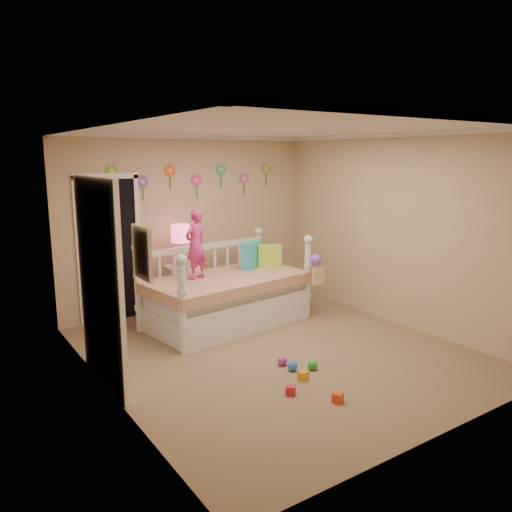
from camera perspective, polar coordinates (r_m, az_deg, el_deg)
floor at (r=6.10m, az=2.40°, el=-10.74°), size 4.00×4.50×0.01m
ceiling at (r=5.67m, az=2.62°, el=14.43°), size 4.00×4.50×0.01m
back_wall at (r=7.65m, az=-7.53°, el=3.75°), size 4.00×0.01×2.60m
left_wall at (r=4.86m, az=-16.89°, el=-0.92°), size 0.01×4.50×2.60m
right_wall at (r=7.10m, az=15.64°, el=2.85°), size 0.01×4.50×2.60m
crown_molding at (r=5.67m, az=2.61°, el=14.13°), size 4.00×4.50×0.06m
daybed at (r=6.89m, az=-3.39°, el=-2.86°), size 2.38×1.49×1.22m
pillow_turquoise at (r=7.31m, az=-0.56°, el=0.12°), size 0.41×0.31×0.39m
pillow_lime at (r=7.40m, az=1.51°, el=0.01°), size 0.38×0.24×0.33m
child at (r=6.67m, az=-6.88°, el=1.34°), size 0.40×0.33×0.94m
nightstand at (r=7.42m, az=-8.40°, el=-3.87°), size 0.46×0.36×0.73m
table_lamp at (r=7.26m, az=-8.57°, el=1.98°), size 0.27×0.27×0.60m
closet_doorway at (r=7.22m, az=-16.34°, el=0.82°), size 0.90×0.04×2.07m
flower_decals at (r=7.55m, az=-8.23°, el=8.51°), size 3.40×0.02×0.50m
mirror_closet at (r=5.20m, az=-17.29°, el=-2.98°), size 0.07×1.30×2.10m
wall_picture at (r=3.98m, az=-12.85°, el=0.36°), size 0.05×0.34×0.42m
hanging_bag at (r=6.96m, az=6.87°, el=-1.65°), size 0.20×0.16×0.36m
toy_scatter at (r=5.42m, az=6.04°, el=-13.10°), size 0.95×1.38×0.11m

